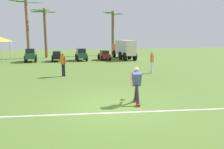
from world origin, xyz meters
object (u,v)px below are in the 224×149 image
Objects in this scene: palm_tree_left_of_centre at (45,28)px; palm_tree_right_of_centre at (113,30)px; frisbee_thrower at (137,83)px; teammate_near_sideline at (63,62)px; parked_car_slot_d at (104,55)px; parked_car_slot_a at (31,55)px; palm_tree_far_left at (27,25)px; teammate_midfield at (152,60)px; box_truck at (124,48)px; frisbee_in_flight at (138,82)px; parked_car_slot_c at (81,54)px; parked_car_slot_b at (57,56)px.

palm_tree_right_of_centre reaches higher than palm_tree_left_of_centre.
frisbee_thrower is 0.91× the size of teammate_near_sideline.
frisbee_thrower is at bearing -95.82° from parked_car_slot_d.
parked_car_slot_a is 0.34× the size of palm_tree_far_left.
teammate_midfield is at bearing -44.99° from parked_car_slot_a.
box_truck is at bearing 5.63° from parked_car_slot_a.
parked_car_slot_d is 0.36× the size of palm_tree_right_of_centre.
parked_car_slot_d is at bearing 85.02° from frisbee_in_flight.
parked_car_slot_a is at bearing 112.76° from frisbee_in_flight.
parked_car_slot_c is at bearing -126.24° from palm_tree_right_of_centre.
parked_car_slot_d is at bearing 1.54° from parked_car_slot_b.
parked_car_slot_a is 1.08× the size of parked_car_slot_b.
palm_tree_left_of_centre is at bearing 132.96° from parked_car_slot_c.
palm_tree_left_of_centre is at bearing 3.95° from palm_tree_far_left.
palm_tree_right_of_centre is (2.62, 7.21, 3.01)m from parked_car_slot_d.
box_truck is at bearing 85.79° from teammate_midfield.
parked_car_slot_d reaches higher than frisbee_in_flight.
teammate_near_sideline is 14.85m from palm_tree_far_left.
parked_car_slot_c is at bearing 78.92° from teammate_near_sideline.
teammate_near_sideline reaches higher than parked_car_slot_d.
box_truck is at bearing 76.41° from frisbee_thrower.
box_truck is (7.00, 10.55, 0.29)m from teammate_near_sideline.
parked_car_slot_c is at bearing 113.89° from teammate_midfield.
parked_car_slot_c is (5.28, 0.16, -0.02)m from parked_car_slot_a.
parked_car_slot_d is 0.38× the size of box_truck.
parked_car_slot_b is 11.16m from palm_tree_right_of_centre.
frisbee_thrower is at bearing -86.79° from parked_car_slot_c.
teammate_midfield is at bearing 62.44° from frisbee_in_flight.
parked_car_slot_b is at bearing -52.11° from palm_tree_far_left.
box_truck is 6.66m from palm_tree_right_of_centre.
parked_car_slot_b is at bearing -136.78° from palm_tree_right_of_centre.
teammate_near_sideline is at bearing -112.93° from palm_tree_right_of_centre.
teammate_near_sideline is 10.57m from parked_car_slot_d.
frisbee_thrower is 24.08m from palm_tree_right_of_centre.
parked_car_slot_d is at bearing 64.90° from teammate_near_sideline.
parked_car_slot_c is 0.35× the size of palm_tree_far_left.
teammate_near_sideline is 12.67m from box_truck.
parked_car_slot_a is 7.87m from parked_car_slot_d.
box_truck is at bearing 9.65° from parked_car_slot_c.
parked_car_slot_d is 0.38× the size of palm_tree_left_of_centre.
teammate_near_sideline is at bearing -81.25° from palm_tree_left_of_centre.
parked_car_slot_b is at bearing 94.41° from teammate_near_sideline.
teammate_near_sideline and teammate_midfield have the same top height.
frisbee_thrower is 0.64× the size of parked_car_slot_b.
palm_tree_left_of_centre is at bearing 107.26° from parked_car_slot_b.
palm_tree_left_of_centre reaches higher than box_truck.
parked_car_slot_b is (-3.85, 15.42, -0.13)m from frisbee_in_flight.
frisbee_thrower is 0.82m from frisbee_in_flight.
palm_tree_left_of_centre reaches higher than teammate_near_sideline.
parked_car_slot_a is at bearing 110.87° from frisbee_thrower.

